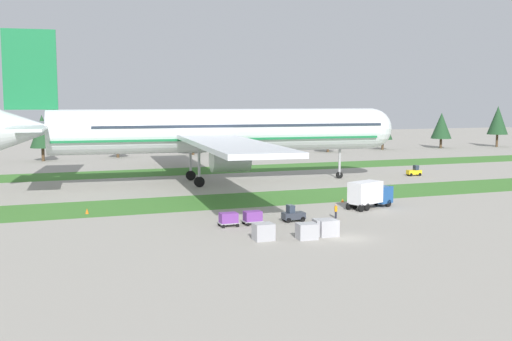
{
  "coord_description": "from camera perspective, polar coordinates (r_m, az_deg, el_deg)",
  "views": [
    {
      "loc": [
        -30.75,
        -55.84,
        14.17
      ],
      "look_at": [
        0.06,
        27.82,
        4.0
      ],
      "focal_mm": 43.89,
      "sensor_mm": 36.0,
      "label": 1
    }
  ],
  "objects": [
    {
      "name": "uld_container_0",
      "position": [
        63.42,
        0.68,
        -5.6
      ],
      "size": [
        2.02,
        1.63,
        1.73
      ],
      "primitive_type": "cube",
      "rotation": [
        0.0,
        0.0,
        0.01
      ],
      "color": "#A3A3A8",
      "rests_on": "ground"
    },
    {
      "name": "taxiway_marker_0",
      "position": [
        80.67,
        -15.15,
        -3.59
      ],
      "size": [
        0.44,
        0.44,
        0.68
      ],
      "primitive_type": "cone",
      "color": "orange",
      "rests_on": "ground"
    },
    {
      "name": "grass_strip_far",
      "position": [
        124.89,
        -5.83,
        -0.04
      ],
      "size": [
        320.0,
        12.72,
        0.01
      ],
      "primitive_type": "cube",
      "color": "#3D752D",
      "rests_on": "ground"
    },
    {
      "name": "uld_container_3",
      "position": [
        66.03,
        6.16,
        -5.16
      ],
      "size": [
        2.14,
        1.78,
        1.71
      ],
      "primitive_type": "cube",
      "rotation": [
        0.0,
        0.0,
        -0.1
      ],
      "color": "#A3A3A8",
      "rests_on": "ground"
    },
    {
      "name": "taxiway_marker_1",
      "position": [
        91.87,
        8.54,
        -2.23
      ],
      "size": [
        0.44,
        0.44,
        0.65
      ],
      "primitive_type": "cone",
      "color": "orange",
      "rests_on": "ground"
    },
    {
      "name": "uld_container_1",
      "position": [
        65.72,
        6.57,
        -5.22
      ],
      "size": [
        2.13,
        1.77,
        1.72
      ],
      "primitive_type": "cube",
      "rotation": [
        0.0,
        0.0,
        -0.09
      ],
      "color": "#A3A3A8",
      "rests_on": "ground"
    },
    {
      "name": "cargo_dolly_lead",
      "position": [
        71.16,
        -0.3,
        -4.22
      ],
      "size": [
        2.22,
        1.54,
        1.55
      ],
      "rotation": [
        0.0,
        0.0,
        -1.55
      ],
      "color": "#A3A3A8",
      "rests_on": "ground"
    },
    {
      "name": "catering_truck",
      "position": [
        83.0,
        10.33,
        -2.06
      ],
      "size": [
        7.32,
        4.65,
        3.58
      ],
      "rotation": [
        0.0,
        0.0,
        -1.2
      ],
      "color": "#1E4C8E",
      "rests_on": "ground"
    },
    {
      "name": "cargo_dolly_second",
      "position": [
        70.19,
        -2.52,
        -4.38
      ],
      "size": [
        2.22,
        1.54,
        1.55
      ],
      "rotation": [
        0.0,
        0.0,
        -1.55
      ],
      "color": "#A3A3A8",
      "rests_on": "ground"
    },
    {
      "name": "airliner",
      "position": [
        105.84,
        -4.32,
        3.66
      ],
      "size": [
        67.16,
        82.9,
        24.94
      ],
      "rotation": [
        0.0,
        0.0,
        -1.66
      ],
      "color": "silver",
      "rests_on": "ground"
    },
    {
      "name": "baggage_tug",
      "position": [
        73.08,
        3.39,
        -4.03
      ],
      "size": [
        2.62,
        1.34,
        1.97
      ],
      "rotation": [
        0.0,
        0.0,
        -1.55
      ],
      "color": "#2D333D",
      "rests_on": "ground"
    },
    {
      "name": "ground_crew_marshaller",
      "position": [
        75.45,
        7.29,
        -3.64
      ],
      "size": [
        0.41,
        0.44,
        1.74
      ],
      "rotation": [
        0.0,
        0.0,
        3.96
      ],
      "color": "black",
      "rests_on": "ground"
    },
    {
      "name": "distant_tree_line",
      "position": [
        156.04,
        -7.64,
        3.73
      ],
      "size": [
        206.51,
        11.63,
        12.18
      ],
      "color": "#4C3823",
      "rests_on": "ground"
    },
    {
      "name": "taxiway_marker_2",
      "position": [
        87.43,
        7.9,
        -2.72
      ],
      "size": [
        0.44,
        0.44,
        0.48
      ],
      "primitive_type": "cone",
      "color": "orange",
      "rests_on": "ground"
    },
    {
      "name": "uld_container_2",
      "position": [
        64.11,
        4.66,
        -5.53
      ],
      "size": [
        2.1,
        1.72,
        1.64
      ],
      "primitive_type": "cube",
      "rotation": [
        0.0,
        0.0,
        -0.06
      ],
      "color": "#A3A3A8",
      "rests_on": "ground"
    },
    {
      "name": "pushback_tractor",
      "position": [
        119.99,
        14.23,
        -0.08
      ],
      "size": [
        2.71,
        1.53,
        1.97
      ],
      "rotation": [
        0.0,
        0.0,
        1.48
      ],
      "color": "yellow",
      "rests_on": "ground"
    },
    {
      "name": "grass_strip_near",
      "position": [
        89.43,
        0.16,
        -2.61
      ],
      "size": [
        320.0,
        12.72,
        0.01
      ],
      "primitive_type": "cube",
      "color": "#3D752D",
      "rests_on": "ground"
    },
    {
      "name": "ground_plane",
      "position": [
        65.3,
        8.47,
        -6.1
      ],
      "size": [
        400.0,
        400.0,
        0.0
      ],
      "primitive_type": "plane",
      "color": "gray"
    }
  ]
}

